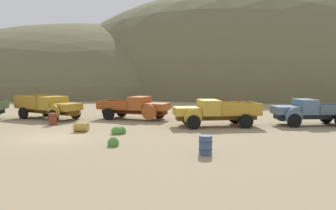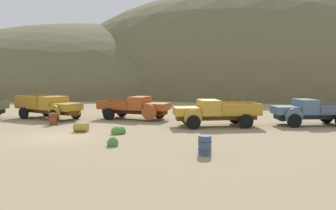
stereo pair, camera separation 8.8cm
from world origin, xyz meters
The scene contains 12 objects.
ground_plane centered at (0.00, 0.00, 0.00)m, with size 300.00×300.00×0.00m, color #998460.
hill_distant centered at (-28.39, 61.02, 0.00)m, with size 88.72×77.13×32.03m, color brown.
hill_center centered at (10.07, 61.79, 0.00)m, with size 89.61×68.63×45.28m, color brown.
truck_mustard centered at (-4.73, 7.33, 1.02)m, with size 6.40×3.98×1.91m.
truck_oxide_orange centered at (2.31, 8.77, 1.01)m, with size 6.04×3.00×1.89m.
truck_faded_yellow centered at (8.38, 6.26, 1.00)m, with size 6.31×4.06×2.16m.
truck_chalk_blue centered at (15.15, 8.33, 1.00)m, with size 5.89×3.47×1.89m.
oil_drum_by_truck centered at (8.98, -2.26, 0.44)m, with size 0.63×0.63×0.88m.
oil_drum_spare centered at (-2.84, 4.40, 0.43)m, with size 0.61×0.61×0.87m.
oil_drum_tipped centered at (0.60, 2.13, 0.29)m, with size 0.97×0.73×0.58m.
bush_lone_scrub centered at (4.22, -1.43, 0.16)m, with size 0.59×0.50×0.60m.
bush_back_edge centered at (3.18, 1.95, 0.16)m, with size 0.88×0.74×0.60m.
Camera 1 is at (10.48, -16.57, 3.49)m, focal length 34.66 mm.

